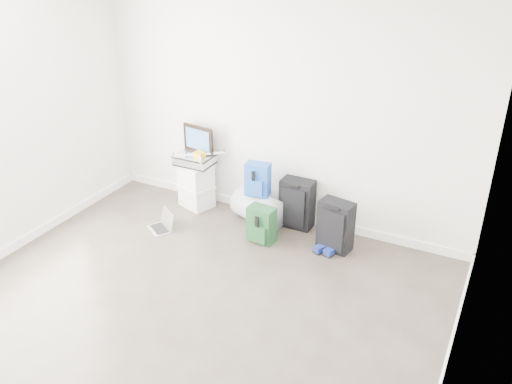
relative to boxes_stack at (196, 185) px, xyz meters
The scene contains 14 objects.
ground 2.50m from the boxes_stack, 65.56° to the right, with size 5.00×5.00×0.00m, color #392F29.
room_envelope 2.85m from the boxes_stack, 65.39° to the right, with size 4.52×5.02×2.71m.
boxes_stack is the anchor object (origin of this frame).
briefcase 0.34m from the boxes_stack, ahead, with size 0.44×0.32×0.13m, color #B2B2B7.
painting 0.58m from the boxes_stack, 90.00° to the left, with size 0.44×0.10×0.33m.
drone 0.44m from the boxes_stack, 14.04° to the right, with size 0.52×0.52×0.06m.
duffel_bag 0.88m from the boxes_stack, ahead, with size 0.37×0.37×0.61m, color gray.
blue_backpack 0.92m from the boxes_stack, ahead, with size 0.30×0.24×0.39m.
large_suitcase 1.32m from the boxes_stack, ahead, with size 0.38×0.25×0.58m.
green_backpack 1.16m from the boxes_stack, 19.72° to the right, with size 0.31×0.24×0.41m.
carry_on 1.88m from the boxes_stack, ahead, with size 0.39×0.29×0.57m.
shoes 1.87m from the boxes_stack, ahead, with size 0.28×0.25×0.08m.
rolled_rug 1.96m from the boxes_stack, ahead, with size 0.16×0.16×0.49m, color tan.
laptop 0.71m from the boxes_stack, 93.60° to the right, with size 0.37×0.34×0.21m.
Camera 1 is at (2.36, -2.77, 3.20)m, focal length 38.00 mm.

